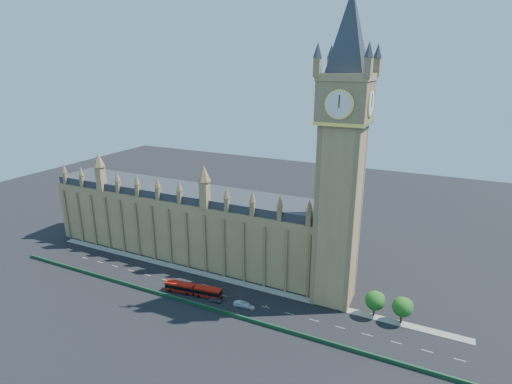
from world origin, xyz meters
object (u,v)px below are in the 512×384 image
at_px(red_bus, 193,290).
at_px(car_white, 248,306).
at_px(car_grey, 215,300).
at_px(car_silver, 241,304).

distance_m(red_bus, car_white, 20.45).
bearing_deg(red_bus, car_grey, -11.86).
height_order(car_silver, car_white, car_silver).
relative_size(red_bus, car_white, 4.47).
bearing_deg(car_grey, car_silver, -87.19).
height_order(red_bus, car_silver, red_bus).
bearing_deg(car_silver, car_white, -92.26).
relative_size(red_bus, car_grey, 4.80).
relative_size(red_bus, car_silver, 4.08).
distance_m(car_silver, car_white, 2.49).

